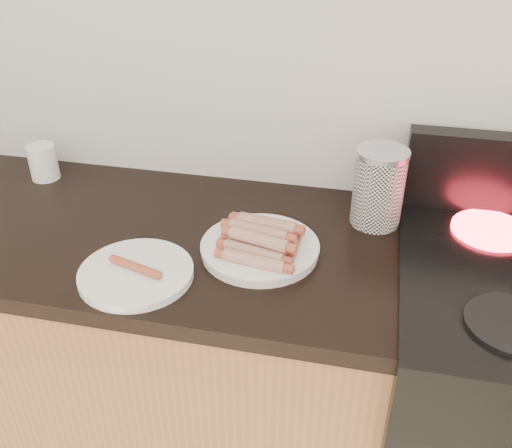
% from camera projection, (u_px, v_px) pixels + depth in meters
% --- Properties ---
extents(wall_back, '(4.00, 0.04, 2.60)m').
position_uv_depth(wall_back, '(255.00, 36.00, 1.40)').
color(wall_back, silver).
rests_on(wall_back, ground).
extents(cabinet_base, '(2.20, 0.59, 0.86)m').
position_uv_depth(cabinet_base, '(8.00, 342.00, 1.73)').
color(cabinet_base, '#9B643B').
rests_on(cabinet_base, floor).
extents(burner_far_left, '(0.18, 0.18, 0.01)m').
position_uv_depth(burner_far_left, '(490.00, 230.00, 1.36)').
color(burner_far_left, '#FF1E2D').
rests_on(burner_far_left, stove).
extents(main_plate, '(0.31, 0.31, 0.02)m').
position_uv_depth(main_plate, '(260.00, 249.00, 1.30)').
color(main_plate, white).
rests_on(main_plate, counter_slab).
extents(side_plate, '(0.26, 0.26, 0.02)m').
position_uv_depth(side_plate, '(136.00, 273.00, 1.23)').
color(side_plate, white).
rests_on(side_plate, counter_slab).
extents(hotdog_pile, '(0.14, 0.22, 0.05)m').
position_uv_depth(hotdog_pile, '(260.00, 238.00, 1.29)').
color(hotdog_pile, maroon).
rests_on(hotdog_pile, main_plate).
extents(plain_sausages, '(0.12, 0.05, 0.02)m').
position_uv_depth(plain_sausages, '(135.00, 267.00, 1.22)').
color(plain_sausages, '#AF662D').
rests_on(plain_sausages, side_plate).
extents(canister, '(0.13, 0.13, 0.19)m').
position_uv_depth(canister, '(379.00, 187.00, 1.37)').
color(canister, white).
rests_on(canister, counter_slab).
extents(mug, '(0.09, 0.09, 0.10)m').
position_uv_depth(mug, '(43.00, 162.00, 1.60)').
color(mug, white).
rests_on(mug, counter_slab).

